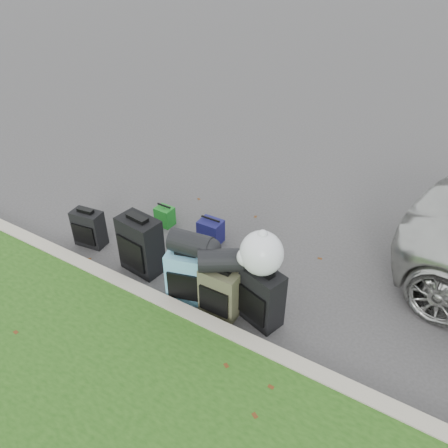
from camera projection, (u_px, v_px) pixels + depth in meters
The scene contains 12 objects.
ground at pixel (223, 268), 5.74m from camera, with size 120.00×120.00×0.00m, color #383535.
curb at pixel (177, 311), 5.00m from camera, with size 120.00×0.18×0.15m, color #9E937F.
suitcase_small_black at pixel (89, 228), 6.04m from camera, with size 0.42×0.23×0.53m, color black.
suitcase_large_black_left at pixel (141, 245), 5.53m from camera, with size 0.53×0.32×0.77m, color black.
suitcase_olive at pixel (221, 292), 4.93m from camera, with size 0.44×0.28×0.61m, color #3A3A26.
suitcase_teal at pixel (187, 276), 5.11m from camera, with size 0.46×0.28×0.66m, color teal.
suitcase_large_black_right at pixel (262, 297), 4.80m from camera, with size 0.46×0.28×0.70m, color black.
tote_green at pixel (165, 216), 6.52m from camera, with size 0.26×0.20×0.29m, color #1A7620.
tote_navy at pixel (211, 231), 6.14m from camera, with size 0.32×0.25×0.34m, color #17164E.
duffel_left at pixel (220, 260), 4.70m from camera, with size 0.26×0.26×0.49m, color black.
duffel_right at pixel (191, 244), 4.86m from camera, with size 0.27×0.27×0.48m, color black.
trash_bag at pixel (262, 253), 4.50m from camera, with size 0.47×0.47×0.47m, color silver.
Camera 1 is at (2.34, -3.76, 3.70)m, focal length 35.00 mm.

